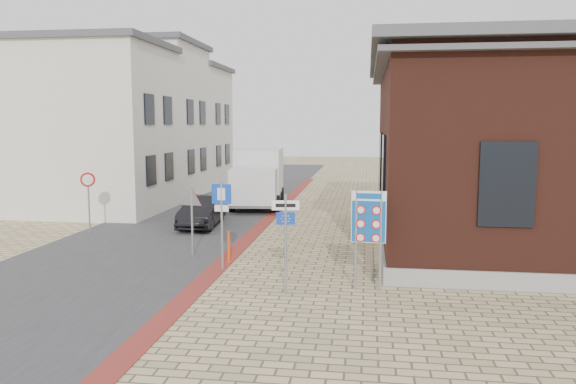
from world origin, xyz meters
The scene contains 16 objects.
ground centered at (0.00, 0.00, 0.00)m, with size 120.00×120.00×0.00m, color tan.
road_strip centered at (-5.50, 15.00, 0.01)m, with size 7.00×60.00×0.02m, color #38383A.
curb_strip centered at (-2.00, 10.00, 0.01)m, with size 0.60×40.00×0.02m, color maroon.
brick_building centered at (8.99, 7.00, 3.49)m, with size 13.00×13.00×6.80m.
townhouse_near centered at (-10.99, 12.00, 4.17)m, with size 7.40×6.40×8.30m.
townhouse_mid centered at (-10.99, 18.00, 4.57)m, with size 7.40×6.40×9.10m.
townhouse_far centered at (-10.99, 24.00, 4.17)m, with size 7.40×6.40×8.30m.
bike_rack centered at (2.65, 2.20, 0.26)m, with size 0.08×1.80×0.60m.
sedan centered at (-4.48, 8.84, 0.64)m, with size 1.36×3.91×1.29m, color black.
box_truck centered at (-3.22, 14.83, 1.56)m, with size 2.87×5.97×3.03m.
border_sign centered at (2.50, 0.50, 1.89)m, with size 0.90×0.12×2.64m.
essen_sign centered at (0.42, -0.12, 1.72)m, with size 0.70×0.12×2.59m.
parking_sign centered at (-1.80, 2.00, 1.83)m, with size 0.59×0.07×2.66m.
yield_sign centered at (-3.20, 3.50, 1.71)m, with size 0.80×0.15×2.26m.
speed_sign centered at (-8.48, 6.75, 1.64)m, with size 0.55×0.23×2.44m.
bollard centered at (-1.80, 2.80, 0.51)m, with size 0.09×0.09×1.02m, color #F8410D.
Camera 1 is at (2.43, -13.95, 4.35)m, focal length 35.00 mm.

